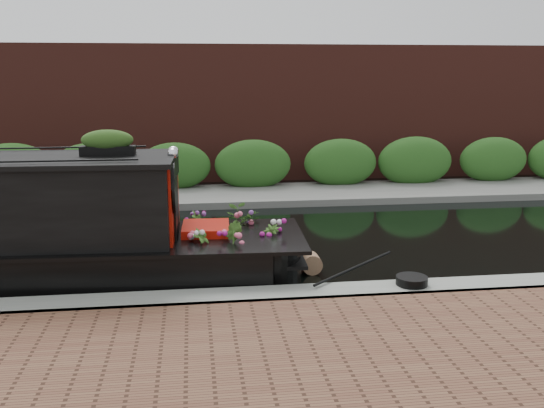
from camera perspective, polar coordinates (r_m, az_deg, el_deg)
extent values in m
plane|color=black|center=(11.60, -9.27, -3.98)|extent=(80.00, 80.00, 0.00)
cube|color=gray|center=(8.48, -9.86, -10.26)|extent=(40.00, 0.60, 0.50)
cube|color=slate|center=(15.67, -8.86, 0.34)|extent=(40.00, 2.40, 0.34)
cube|color=#27551C|center=(16.55, -8.80, 0.98)|extent=(40.00, 1.10, 2.80)
cube|color=#50221B|center=(18.61, -8.69, 2.26)|extent=(40.00, 1.00, 8.00)
cube|color=#AD1206|center=(9.51, -9.19, 0.52)|extent=(0.12, 1.61, 1.24)
cube|color=black|center=(8.83, -17.28, -0.36)|extent=(0.83, 0.06, 0.50)
cube|color=#AD1206|center=(9.67, -6.23, -3.26)|extent=(0.77, 0.86, 0.46)
sphere|color=silver|center=(9.26, -9.31, 4.72)|extent=(0.17, 0.17, 0.17)
sphere|color=silver|center=(9.52, -9.27, 4.92)|extent=(0.17, 0.17, 0.17)
cube|color=black|center=(9.47, -15.19, 4.87)|extent=(0.82, 0.24, 0.14)
ellipsoid|color=#E25819|center=(9.45, -15.25, 5.96)|extent=(0.90, 0.22, 0.22)
imported|color=#2F541C|center=(9.05, -6.66, -4.03)|extent=(0.34, 0.35, 0.56)
imported|color=#2F541C|center=(9.06, -3.75, -3.75)|extent=(0.34, 0.39, 0.63)
imported|color=#2F541C|center=(10.21, -2.66, -1.86)|extent=(0.60, 0.53, 0.63)
imported|color=#2F541C|center=(9.52, -0.07, -3.38)|extent=(0.37, 0.37, 0.48)
imported|color=#2F541C|center=(10.29, -7.02, -2.09)|extent=(0.30, 0.34, 0.54)
cylinder|color=#8A6548|center=(9.98, 3.69, -5.57)|extent=(0.33, 0.32, 0.33)
cylinder|color=black|center=(8.96, 13.01, -7.03)|extent=(0.45, 0.45, 0.12)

